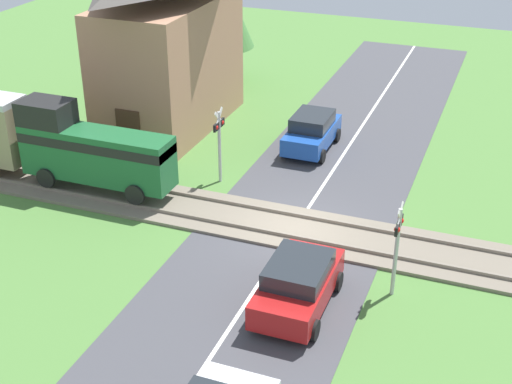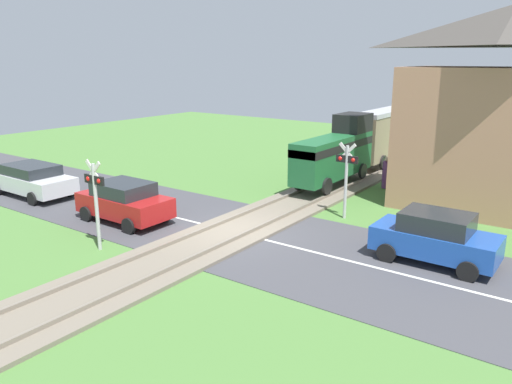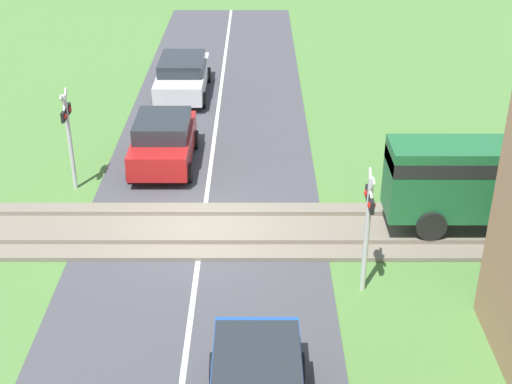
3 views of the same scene
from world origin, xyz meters
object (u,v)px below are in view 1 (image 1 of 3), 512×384
Objects in this scene: crossing_signal_west_approach at (398,238)px; station_building at (168,41)px; car_near_crossing at (298,283)px; pedestrian_by_station at (91,149)px; car_far_side at (312,131)px; crossing_signal_east_approach at (219,136)px.

station_building is (9.56, 12.09, 2.00)m from crossing_signal_west_approach.
car_near_crossing is 12.41m from pedestrian_by_station.
car_far_side is at bearing 14.90° from car_near_crossing.
crossing_signal_east_approach is (-4.18, 2.42, 1.10)m from car_far_side.
car_far_side is at bearing -92.89° from station_building.
car_near_crossing is at bearing -119.72° from pedestrian_by_station.
station_building reaches higher than crossing_signal_west_approach.
car_near_crossing is 2.45× the size of pedestrian_by_station.
station_building is (4.53, 4.36, 2.00)m from crossing_signal_east_approach.
crossing_signal_west_approach is 1.95× the size of pedestrian_by_station.
station_building is 5.38× the size of pedestrian_by_station.
crossing_signal_west_approach is (-9.21, -5.30, 1.10)m from car_far_side.
car_far_side is 1.22× the size of crossing_signal_west_approach.
crossing_signal_west_approach is 14.01m from pedestrian_by_station.
pedestrian_by_station is (-4.67, 7.90, -0.13)m from car_far_side.
pedestrian_by_station is (-0.49, 5.47, -1.22)m from crossing_signal_east_approach.
crossing_signal_east_approach is at bearing -84.87° from pedestrian_by_station.
crossing_signal_west_approach reaches higher than pedestrian_by_station.
station_building reaches higher than car_near_crossing.
crossing_signal_east_approach is at bearing -136.05° from station_building.
crossing_signal_west_approach is 1.00× the size of crossing_signal_east_approach.
crossing_signal_west_approach is 15.54m from station_building.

